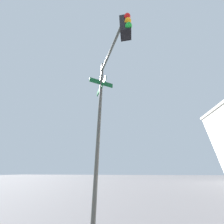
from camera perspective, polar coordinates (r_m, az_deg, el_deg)
traffic_signal_near at (r=3.78m, az=-1.11°, el=17.78°), size 2.43×1.68×5.61m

